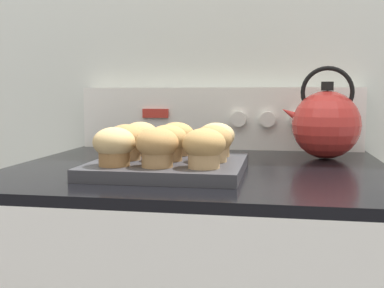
{
  "coord_description": "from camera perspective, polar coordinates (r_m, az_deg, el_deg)",
  "views": [
    {
      "loc": [
        0.16,
        -0.62,
        1.05
      ],
      "look_at": [
        -0.0,
        0.28,
        0.96
      ],
      "focal_mm": 45.0,
      "sensor_mm": 36.0,
      "label": 1
    }
  ],
  "objects": [
    {
      "name": "wall_back",
      "position": [
        1.36,
        3.55,
        12.18
      ],
      "size": [
        8.0,
        0.05,
        2.4
      ],
      "color": "silver",
      "rests_on": "ground_plane"
    },
    {
      "name": "control_panel",
      "position": [
        1.3,
        3.33,
        3.08
      ],
      "size": [
        0.75,
        0.07,
        0.16
      ],
      "color": "white",
      "rests_on": "stove_range"
    },
    {
      "name": "muffin_pan",
      "position": [
        0.91,
        -2.74,
        -2.66
      ],
      "size": [
        0.28,
        0.28,
        0.02
      ],
      "color": "#38383D",
      "rests_on": "stove_range"
    },
    {
      "name": "muffin_r0_c0",
      "position": [
        0.85,
        -9.22,
        -0.2
      ],
      "size": [
        0.07,
        0.07,
        0.07
      ],
      "color": "olive",
      "rests_on": "muffin_pan"
    },
    {
      "name": "muffin_r0_c1",
      "position": [
        0.83,
        -4.15,
        -0.31
      ],
      "size": [
        0.07,
        0.07,
        0.07
      ],
      "color": "#A37A4C",
      "rests_on": "muffin_pan"
    },
    {
      "name": "muffin_r0_c2",
      "position": [
        0.81,
        1.43,
        -0.39
      ],
      "size": [
        0.07,
        0.07,
        0.07
      ],
      "color": "tan",
      "rests_on": "muffin_pan"
    },
    {
      "name": "muffin_r1_c0",
      "position": [
        0.93,
        -7.79,
        0.33
      ],
      "size": [
        0.07,
        0.07,
        0.07
      ],
      "color": "#A37A4C",
      "rests_on": "muffin_pan"
    },
    {
      "name": "muffin_r1_c1",
      "position": [
        0.9,
        -2.9,
        0.25
      ],
      "size": [
        0.07,
        0.07,
        0.07
      ],
      "color": "#A37A4C",
      "rests_on": "muffin_pan"
    },
    {
      "name": "muffin_r1_c2",
      "position": [
        0.89,
        2.42,
        0.16
      ],
      "size": [
        0.07,
        0.07,
        0.07
      ],
      "color": "tan",
      "rests_on": "muffin_pan"
    },
    {
      "name": "muffin_r2_c0",
      "position": [
        1.0,
        -6.13,
        0.78
      ],
      "size": [
        0.07,
        0.07,
        0.07
      ],
      "color": "#A37A4C",
      "rests_on": "muffin_pan"
    },
    {
      "name": "muffin_r2_c1",
      "position": [
        0.98,
        -1.86,
        0.72
      ],
      "size": [
        0.07,
        0.07,
        0.07
      ],
      "color": "#A37A4C",
      "rests_on": "muffin_pan"
    },
    {
      "name": "muffin_r2_c2",
      "position": [
        0.97,
        2.88,
        0.62
      ],
      "size": [
        0.07,
        0.07,
        0.07
      ],
      "color": "tan",
      "rests_on": "muffin_pan"
    },
    {
      "name": "tea_kettle",
      "position": [
        1.14,
        15.56,
        2.38
      ],
      "size": [
        0.19,
        0.15,
        0.21
      ],
      "color": "red",
      "rests_on": "stove_range"
    }
  ]
}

